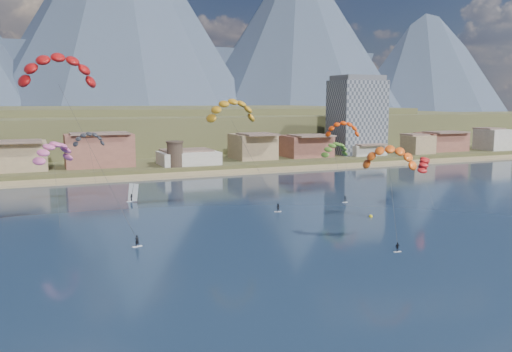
{
  "coord_description": "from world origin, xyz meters",
  "views": [
    {
      "loc": [
        -37.56,
        -57.97,
        23.96
      ],
      "look_at": [
        0.0,
        32.0,
        10.0
      ],
      "focal_mm": 37.15,
      "sensor_mm": 36.0,
      "label": 1
    }
  ],
  "objects_px": {
    "kitesurfer_yellow": "(232,107)",
    "windsurfer": "(132,196)",
    "kitesurfer_orange": "(390,154)",
    "watchtower": "(175,154)",
    "kitesurfer_green": "(335,148)",
    "apartment_tower": "(357,115)",
    "buoy": "(371,216)",
    "kitesurfer_red": "(58,65)"
  },
  "relations": [
    {
      "from": "kitesurfer_yellow",
      "to": "windsurfer",
      "type": "relative_size",
      "value": 6.22
    },
    {
      "from": "windsurfer",
      "to": "kitesurfer_orange",
      "type": "bearing_deg",
      "value": -54.46
    },
    {
      "from": "watchtower",
      "to": "kitesurfer_green",
      "type": "relative_size",
      "value": 0.52
    },
    {
      "from": "kitesurfer_yellow",
      "to": "kitesurfer_orange",
      "type": "relative_size",
      "value": 1.45
    },
    {
      "from": "apartment_tower",
      "to": "windsurfer",
      "type": "xyz_separation_m",
      "value": [
        -101.94,
        -59.81,
        -16.47
      ]
    },
    {
      "from": "kitesurfer_yellow",
      "to": "kitesurfer_orange",
      "type": "xyz_separation_m",
      "value": [
        15.48,
        -37.65,
        -7.64
      ]
    },
    {
      "from": "apartment_tower",
      "to": "watchtower",
      "type": "relative_size",
      "value": 3.72
    },
    {
      "from": "windsurfer",
      "to": "buoy",
      "type": "relative_size",
      "value": 5.52
    },
    {
      "from": "apartment_tower",
      "to": "kitesurfer_green",
      "type": "relative_size",
      "value": 1.92
    },
    {
      "from": "buoy",
      "to": "kitesurfer_red",
      "type": "bearing_deg",
      "value": 170.31
    },
    {
      "from": "apartment_tower",
      "to": "windsurfer",
      "type": "relative_size",
      "value": 7.55
    },
    {
      "from": "watchtower",
      "to": "kitesurfer_orange",
      "type": "relative_size",
      "value": 0.47
    },
    {
      "from": "apartment_tower",
      "to": "kitesurfer_green",
      "type": "xyz_separation_m",
      "value": [
        -51.2,
        -68.19,
        -5.94
      ]
    },
    {
      "from": "kitesurfer_yellow",
      "to": "kitesurfer_orange",
      "type": "bearing_deg",
      "value": -67.65
    },
    {
      "from": "watchtower",
      "to": "windsurfer",
      "type": "distance_m",
      "value": 51.04
    },
    {
      "from": "kitesurfer_red",
      "to": "buoy",
      "type": "xyz_separation_m",
      "value": [
        59.01,
        -10.07,
        -29.9
      ]
    },
    {
      "from": "kitesurfer_yellow",
      "to": "kitesurfer_green",
      "type": "relative_size",
      "value": 1.58
    },
    {
      "from": "buoy",
      "to": "apartment_tower",
      "type": "bearing_deg",
      "value": 58.34
    },
    {
      "from": "kitesurfer_red",
      "to": "windsurfer",
      "type": "height_order",
      "value": "kitesurfer_red"
    },
    {
      "from": "kitesurfer_red",
      "to": "kitesurfer_yellow",
      "type": "xyz_separation_m",
      "value": [
        37.03,
        13.29,
        -7.61
      ]
    },
    {
      "from": "apartment_tower",
      "to": "watchtower",
      "type": "distance_m",
      "value": 82.02
    },
    {
      "from": "kitesurfer_yellow",
      "to": "buoy",
      "type": "relative_size",
      "value": 34.35
    },
    {
      "from": "windsurfer",
      "to": "buoy",
      "type": "xyz_separation_m",
      "value": [
        42.66,
        -36.32,
        -1.21
      ]
    },
    {
      "from": "windsurfer",
      "to": "watchtower",
      "type": "bearing_deg",
      "value": 64.41
    },
    {
      "from": "watchtower",
      "to": "kitesurfer_red",
      "type": "bearing_deg",
      "value": -117.99
    },
    {
      "from": "kitesurfer_red",
      "to": "buoy",
      "type": "bearing_deg",
      "value": -9.69
    },
    {
      "from": "kitesurfer_orange",
      "to": "buoy",
      "type": "xyz_separation_m",
      "value": [
        6.5,
        14.29,
        -14.65
      ]
    },
    {
      "from": "kitesurfer_red",
      "to": "watchtower",
      "type": "bearing_deg",
      "value": 62.01
    },
    {
      "from": "watchtower",
      "to": "kitesurfer_green",
      "type": "bearing_deg",
      "value": -62.01
    },
    {
      "from": "apartment_tower",
      "to": "buoy",
      "type": "height_order",
      "value": "apartment_tower"
    },
    {
      "from": "kitesurfer_green",
      "to": "buoy",
      "type": "bearing_deg",
      "value": -106.13
    },
    {
      "from": "watchtower",
      "to": "windsurfer",
      "type": "xyz_separation_m",
      "value": [
        -21.94,
        -45.81,
        -5.02
      ]
    },
    {
      "from": "windsurfer",
      "to": "buoy",
      "type": "bearing_deg",
      "value": -40.41
    },
    {
      "from": "watchtower",
      "to": "kitesurfer_red",
      "type": "xyz_separation_m",
      "value": [
        -38.29,
        -72.06,
        23.66
      ]
    },
    {
      "from": "apartment_tower",
      "to": "watchtower",
      "type": "bearing_deg",
      "value": -170.07
    },
    {
      "from": "watchtower",
      "to": "buoy",
      "type": "relative_size",
      "value": 11.21
    },
    {
      "from": "kitesurfer_yellow",
      "to": "windsurfer",
      "type": "height_order",
      "value": "kitesurfer_yellow"
    },
    {
      "from": "watchtower",
      "to": "kitesurfer_yellow",
      "type": "relative_size",
      "value": 0.33
    },
    {
      "from": "kitesurfer_yellow",
      "to": "windsurfer",
      "type": "distance_m",
      "value": 32.25
    },
    {
      "from": "kitesurfer_yellow",
      "to": "kitesurfer_orange",
      "type": "distance_m",
      "value": 41.42
    },
    {
      "from": "windsurfer",
      "to": "buoy",
      "type": "height_order",
      "value": "windsurfer"
    },
    {
      "from": "kitesurfer_green",
      "to": "kitesurfer_red",
      "type": "bearing_deg",
      "value": -165.08
    }
  ]
}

